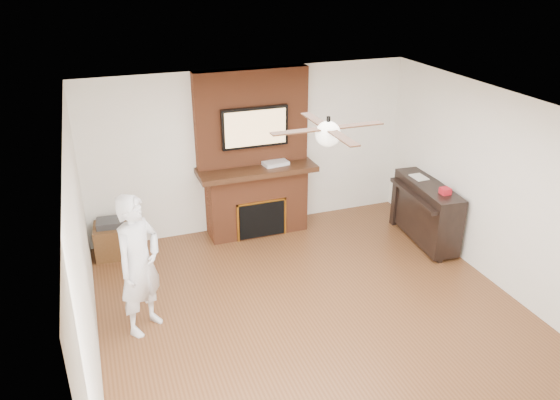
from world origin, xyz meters
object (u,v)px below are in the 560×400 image
object	(u,v)px
person	(139,265)
piano	(426,211)
side_table	(112,239)
fireplace	(255,170)

from	to	relation	value
person	piano	size ratio (longest dim) A/B	1.17
side_table	piano	bearing A→B (deg)	-9.36
fireplace	side_table	size ratio (longest dim) A/B	4.48
person	piano	distance (m)	4.31
person	side_table	size ratio (longest dim) A/B	3.02
fireplace	piano	size ratio (longest dim) A/B	1.74
side_table	piano	size ratio (longest dim) A/B	0.39
fireplace	person	size ratio (longest dim) A/B	1.49
person	side_table	world-z (taller)	person
fireplace	side_table	bearing A→B (deg)	-178.24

